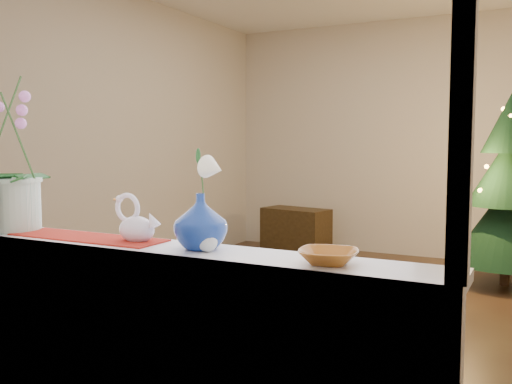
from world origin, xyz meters
TOP-DOWN VIEW (x-y plane):
  - ground at (0.00, 0.00)m, footprint 5.00×5.00m
  - wall_back at (0.00, 2.50)m, footprint 4.50×0.10m
  - wall_front at (0.00, -2.50)m, footprint 4.50×0.10m
  - wall_left at (-2.25, 0.00)m, footprint 0.10×5.00m
  - window_apron at (0.00, -2.46)m, footprint 2.20×0.08m
  - windowsill at (0.00, -2.37)m, footprint 2.20×0.26m
  - window_frame at (0.00, -2.47)m, footprint 2.22×0.06m
  - runner at (-0.38, -2.37)m, footprint 0.70×0.20m
  - orchid_pot at (-0.81, -2.37)m, footprint 0.28×0.28m
  - swan at (-0.14, -2.35)m, footprint 0.23×0.15m
  - blue_vase at (0.17, -2.36)m, footprint 0.29×0.29m
  - lily at (0.17, -2.36)m, footprint 0.13×0.07m
  - paperweight at (0.22, -2.40)m, footprint 0.09×0.09m
  - amber_dish at (0.67, -2.39)m, footprint 0.20×0.20m
  - xmas_tree at (0.98, 1.51)m, footprint 1.17×1.17m
  - side_table at (-1.24, 1.81)m, footprint 0.80×0.51m

SIDE VIEW (x-z plane):
  - ground at x=0.00m, z-range 0.00..0.00m
  - side_table at x=-1.24m, z-range 0.00..0.56m
  - window_apron at x=0.00m, z-range 0.00..0.88m
  - xmas_tree at x=0.98m, z-range 0.00..1.75m
  - windowsill at x=0.00m, z-range 0.88..0.92m
  - runner at x=-0.38m, z-range 0.92..0.93m
  - amber_dish at x=0.67m, z-range 0.92..0.96m
  - paperweight at x=0.22m, z-range 0.92..0.99m
  - swan at x=-0.14m, z-range 0.92..1.10m
  - blue_vase at x=0.17m, z-range 0.92..1.16m
  - lily at x=0.17m, z-range 1.16..1.33m
  - orchid_pot at x=-0.81m, z-range 0.92..1.69m
  - wall_back at x=0.00m, z-range 0.00..2.70m
  - wall_front at x=0.00m, z-range 0.00..2.70m
  - wall_left at x=-2.25m, z-range 0.00..2.70m
  - window_frame at x=0.00m, z-range 0.90..2.50m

